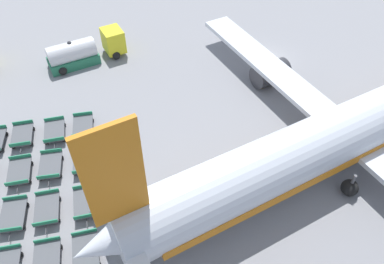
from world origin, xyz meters
TOP-DOWN VIEW (x-y plane):
  - ground_plane at (0.00, 0.00)m, footprint 500.00×500.00m
  - airplane at (14.42, -0.96)m, footprint 41.73×47.77m
  - fuel_tanker_primary at (-7.94, -18.64)m, footprint 3.59×8.39m
  - baggage_dolly_row_mid_a_col_a at (1.41, -26.31)m, footprint 3.57×2.25m
  - baggage_dolly_row_mid_a_col_b at (5.48, -27.03)m, footprint 3.57×2.26m
  - baggage_dolly_row_mid_a_col_c at (9.45, -27.93)m, footprint 3.57×2.36m
  - baggage_dolly_row_mid_b_col_a at (2.07, -23.67)m, footprint 3.56×2.20m
  - baggage_dolly_row_mid_b_col_b at (5.89, -24.68)m, footprint 3.57×2.36m
  - baggage_dolly_row_mid_b_col_c at (9.93, -25.63)m, footprint 3.57×2.26m
  - baggage_dolly_row_mid_b_col_d at (13.93, -26.31)m, footprint 3.57×2.28m
  - baggage_dolly_row_far_col_a at (2.49, -21.26)m, footprint 3.57×2.34m
  - baggage_dolly_row_far_col_b at (6.49, -22.10)m, footprint 3.57×2.33m
  - baggage_dolly_row_far_col_c at (10.57, -22.95)m, footprint 3.56×2.20m
  - baggage_dolly_row_far_col_d at (14.41, -23.86)m, footprint 3.56×2.21m
  - stand_guidance_stripe at (13.37, -11.15)m, footprint 2.13×25.98m

SIDE VIEW (x-z plane):
  - ground_plane at x=0.00m, z-range 0.00..0.00m
  - stand_guidance_stripe at x=13.37m, z-range 0.00..0.01m
  - baggage_dolly_row_mid_a_col_a at x=1.41m, z-range 0.02..0.94m
  - baggage_dolly_row_mid_a_col_b at x=5.48m, z-range 0.02..0.94m
  - baggage_dolly_row_mid_a_col_c at x=9.45m, z-range 0.02..0.94m
  - baggage_dolly_row_mid_b_col_a at x=2.07m, z-range 0.02..0.94m
  - baggage_dolly_row_mid_b_col_b at x=5.89m, z-range 0.02..0.94m
  - baggage_dolly_row_mid_b_col_c at x=9.93m, z-range 0.02..0.94m
  - baggage_dolly_row_mid_b_col_d at x=13.93m, z-range 0.02..0.94m
  - baggage_dolly_row_far_col_a at x=2.49m, z-range 0.02..0.94m
  - baggage_dolly_row_far_col_b at x=6.49m, z-range 0.02..0.94m
  - baggage_dolly_row_far_col_c at x=10.57m, z-range 0.02..0.94m
  - baggage_dolly_row_far_col_d at x=14.41m, z-range 0.02..0.94m
  - fuel_tanker_primary at x=-7.94m, z-range -0.18..2.71m
  - airplane at x=14.42m, z-range -3.13..9.18m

